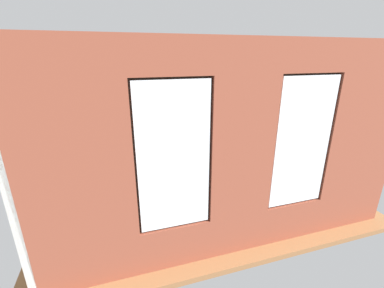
{
  "coord_description": "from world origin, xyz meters",
  "views": [
    {
      "loc": [
        1.79,
        5.83,
        3.17
      ],
      "look_at": [
        0.08,
        0.4,
        1.16
      ],
      "focal_mm": 24.0,
      "sensor_mm": 36.0,
      "label": 1
    }
  ],
  "objects_px": {
    "cup_ceramic": "(171,159)",
    "potted_plant_corner_near_left": "(241,132)",
    "coffee_table": "(177,164)",
    "candle_jar": "(177,160)",
    "couch_by_window": "(193,216)",
    "potted_plant_beside_window_right": "(105,227)",
    "couch_left": "(278,164)",
    "remote_black": "(165,165)",
    "potted_plant_between_couches": "(261,193)",
    "media_console": "(75,199)",
    "tv_flatscreen": "(71,174)",
    "potted_plant_corner_far_left": "(337,167)",
    "remote_gray": "(188,158)"
  },
  "relations": [
    {
      "from": "remote_gray",
      "to": "tv_flatscreen",
      "type": "height_order",
      "value": "tv_flatscreen"
    },
    {
      "from": "potted_plant_corner_far_left",
      "to": "coffee_table",
      "type": "bearing_deg",
      "value": -41.44
    },
    {
      "from": "couch_left",
      "to": "cup_ceramic",
      "type": "height_order",
      "value": "couch_left"
    },
    {
      "from": "couch_by_window",
      "to": "couch_left",
      "type": "relative_size",
      "value": 0.95
    },
    {
      "from": "cup_ceramic",
      "to": "candle_jar",
      "type": "relative_size",
      "value": 1.04
    },
    {
      "from": "coffee_table",
      "to": "media_console",
      "type": "relative_size",
      "value": 1.05
    },
    {
      "from": "media_console",
      "to": "couch_left",
      "type": "bearing_deg",
      "value": -179.0
    },
    {
      "from": "couch_left",
      "to": "potted_plant_beside_window_right",
      "type": "xyz_separation_m",
      "value": [
        4.49,
        1.67,
        0.19
      ]
    },
    {
      "from": "couch_by_window",
      "to": "potted_plant_corner_far_left",
      "type": "height_order",
      "value": "potted_plant_corner_far_left"
    },
    {
      "from": "candle_jar",
      "to": "potted_plant_between_couches",
      "type": "relative_size",
      "value": 0.12
    },
    {
      "from": "couch_by_window",
      "to": "candle_jar",
      "type": "xyz_separation_m",
      "value": [
        -0.31,
        -2.36,
        0.13
      ]
    },
    {
      "from": "potted_plant_corner_near_left",
      "to": "potted_plant_corner_far_left",
      "type": "bearing_deg",
      "value": 90.07
    },
    {
      "from": "couch_left",
      "to": "media_console",
      "type": "distance_m",
      "value": 5.14
    },
    {
      "from": "remote_black",
      "to": "potted_plant_between_couches",
      "type": "distance_m",
      "value": 2.66
    },
    {
      "from": "potted_plant_corner_far_left",
      "to": "potted_plant_corner_near_left",
      "type": "relative_size",
      "value": 1.9
    },
    {
      "from": "cup_ceramic",
      "to": "media_console",
      "type": "distance_m",
      "value": 2.54
    },
    {
      "from": "candle_jar",
      "to": "tv_flatscreen",
      "type": "height_order",
      "value": "tv_flatscreen"
    },
    {
      "from": "coffee_table",
      "to": "potted_plant_corner_far_left",
      "type": "relative_size",
      "value": 0.84
    },
    {
      "from": "couch_left",
      "to": "remote_black",
      "type": "bearing_deg",
      "value": -106.2
    },
    {
      "from": "remote_black",
      "to": "potted_plant_beside_window_right",
      "type": "xyz_separation_m",
      "value": [
        1.47,
        2.34,
        0.1
      ]
    },
    {
      "from": "potted_plant_corner_near_left",
      "to": "media_console",
      "type": "bearing_deg",
      "value": 25.66
    },
    {
      "from": "potted_plant_corner_far_left",
      "to": "potted_plant_between_couches",
      "type": "bearing_deg",
      "value": -5.51
    },
    {
      "from": "coffee_table",
      "to": "candle_jar",
      "type": "xyz_separation_m",
      "value": [
        -0.0,
        0.0,
        0.1
      ]
    },
    {
      "from": "remote_black",
      "to": "potted_plant_corner_near_left",
      "type": "relative_size",
      "value": 0.22
    },
    {
      "from": "couch_by_window",
      "to": "couch_left",
      "type": "bearing_deg",
      "value": -151.92
    },
    {
      "from": "remote_gray",
      "to": "couch_by_window",
      "type": "bearing_deg",
      "value": -67.03
    },
    {
      "from": "candle_jar",
      "to": "remote_gray",
      "type": "relative_size",
      "value": 0.57
    },
    {
      "from": "coffee_table",
      "to": "potted_plant_between_couches",
      "type": "height_order",
      "value": "potted_plant_between_couches"
    },
    {
      "from": "candle_jar",
      "to": "remote_black",
      "type": "distance_m",
      "value": 0.39
    },
    {
      "from": "remote_black",
      "to": "media_console",
      "type": "height_order",
      "value": "media_console"
    },
    {
      "from": "tv_flatscreen",
      "to": "potted_plant_beside_window_right",
      "type": "xyz_separation_m",
      "value": [
        -0.66,
        1.59,
        -0.3
      ]
    },
    {
      "from": "candle_jar",
      "to": "potted_plant_beside_window_right",
      "type": "bearing_deg",
      "value": 53.23
    },
    {
      "from": "couch_left",
      "to": "candle_jar",
      "type": "distance_m",
      "value": 2.77
    },
    {
      "from": "cup_ceramic",
      "to": "potted_plant_corner_near_left",
      "type": "bearing_deg",
      "value": -152.05
    },
    {
      "from": "media_console",
      "to": "potted_plant_beside_window_right",
      "type": "distance_m",
      "value": 1.74
    },
    {
      "from": "potted_plant_between_couches",
      "to": "media_console",
      "type": "bearing_deg",
      "value": -21.68
    },
    {
      "from": "cup_ceramic",
      "to": "potted_plant_corner_near_left",
      "type": "relative_size",
      "value": 0.13
    },
    {
      "from": "couch_left",
      "to": "candle_jar",
      "type": "xyz_separation_m",
      "value": [
        2.65,
        -0.79,
        0.13
      ]
    },
    {
      "from": "coffee_table",
      "to": "potted_plant_beside_window_right",
      "type": "distance_m",
      "value": 3.07
    },
    {
      "from": "cup_ceramic",
      "to": "remote_black",
      "type": "bearing_deg",
      "value": 45.26
    },
    {
      "from": "tv_flatscreen",
      "to": "potted_plant_beside_window_right",
      "type": "height_order",
      "value": "potted_plant_beside_window_right"
    },
    {
      "from": "potted_plant_corner_near_left",
      "to": "remote_gray",
      "type": "bearing_deg",
      "value": 31.85
    },
    {
      "from": "couch_by_window",
      "to": "potted_plant_beside_window_right",
      "type": "distance_m",
      "value": 1.54
    },
    {
      "from": "remote_gray",
      "to": "potted_plant_corner_far_left",
      "type": "distance_m",
      "value": 3.63
    },
    {
      "from": "media_console",
      "to": "candle_jar",
      "type": "bearing_deg",
      "value": -160.65
    },
    {
      "from": "candle_jar",
      "to": "potted_plant_beside_window_right",
      "type": "relative_size",
      "value": 0.08
    },
    {
      "from": "couch_by_window",
      "to": "coffee_table",
      "type": "distance_m",
      "value": 2.38
    },
    {
      "from": "candle_jar",
      "to": "remote_gray",
      "type": "height_order",
      "value": "candle_jar"
    },
    {
      "from": "tv_flatscreen",
      "to": "remote_gray",
      "type": "bearing_deg",
      "value": -160.35
    },
    {
      "from": "tv_flatscreen",
      "to": "potted_plant_corner_far_left",
      "type": "height_order",
      "value": "potted_plant_corner_far_left"
    }
  ]
}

